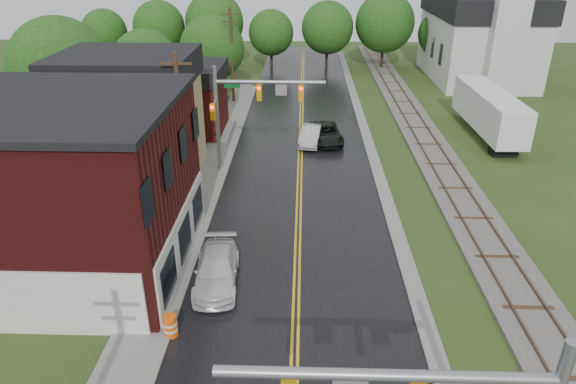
{
  "coord_description": "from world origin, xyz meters",
  "views": [
    {
      "loc": [
        0.23,
        -5.98,
        14.27
      ],
      "look_at": [
        -0.49,
        16.25,
        3.5
      ],
      "focal_mm": 32.0,
      "sensor_mm": 36.0,
      "label": 1
    }
  ],
  "objects_px": {
    "brick_building": "(28,187)",
    "construction_barrel": "(171,326)",
    "sedan_silver": "(311,135)",
    "utility_pole_c": "(232,54)",
    "utility_pole_b": "(182,128)",
    "pickup_white": "(217,270)",
    "semi_trailer": "(489,110)",
    "tree_left_b": "(63,71)",
    "church": "(483,28)",
    "traffic_signal_far": "(248,100)",
    "tree_left_e": "(214,49)",
    "suv_dark": "(326,133)",
    "tree_left_c": "(148,65)"
  },
  "relations": [
    {
      "from": "traffic_signal_far",
      "to": "sedan_silver",
      "type": "height_order",
      "value": "traffic_signal_far"
    },
    {
      "from": "sedan_silver",
      "to": "construction_barrel",
      "type": "bearing_deg",
      "value": -96.92
    },
    {
      "from": "utility_pole_b",
      "to": "tree_left_c",
      "type": "bearing_deg",
      "value": 111.49
    },
    {
      "from": "utility_pole_c",
      "to": "tree_left_e",
      "type": "relative_size",
      "value": 1.1
    },
    {
      "from": "utility_pole_b",
      "to": "semi_trailer",
      "type": "relative_size",
      "value": 0.78
    },
    {
      "from": "brick_building",
      "to": "utility_pole_c",
      "type": "relative_size",
      "value": 1.59
    },
    {
      "from": "pickup_white",
      "to": "suv_dark",
      "type": "bearing_deg",
      "value": 69.34
    },
    {
      "from": "tree_left_b",
      "to": "utility_pole_c",
      "type": "bearing_deg",
      "value": 47.61
    },
    {
      "from": "tree_left_e",
      "to": "semi_trailer",
      "type": "distance_m",
      "value": 26.68
    },
    {
      "from": "church",
      "to": "traffic_signal_far",
      "type": "distance_m",
      "value": 35.59
    },
    {
      "from": "tree_left_c",
      "to": "suv_dark",
      "type": "height_order",
      "value": "tree_left_c"
    },
    {
      "from": "utility_pole_b",
      "to": "pickup_white",
      "type": "height_order",
      "value": "utility_pole_b"
    },
    {
      "from": "utility_pole_c",
      "to": "pickup_white",
      "type": "height_order",
      "value": "utility_pole_c"
    },
    {
      "from": "traffic_signal_far",
      "to": "construction_barrel",
      "type": "xyz_separation_m",
      "value": [
        -1.53,
        -17.0,
        -4.49
      ]
    },
    {
      "from": "tree_left_b",
      "to": "tree_left_e",
      "type": "distance_m",
      "value": 16.67
    },
    {
      "from": "utility_pole_b",
      "to": "tree_left_b",
      "type": "bearing_deg",
      "value": 138.14
    },
    {
      "from": "utility_pole_c",
      "to": "suv_dark",
      "type": "height_order",
      "value": "utility_pole_c"
    },
    {
      "from": "tree_left_e",
      "to": "sedan_silver",
      "type": "xyz_separation_m",
      "value": [
        9.65,
        -13.59,
        -4.11
      ]
    },
    {
      "from": "church",
      "to": "tree_left_b",
      "type": "xyz_separation_m",
      "value": [
        -37.85,
        -21.84,
        -0.12
      ]
    },
    {
      "from": "tree_left_b",
      "to": "brick_building",
      "type": "bearing_deg",
      "value": -72.39
    },
    {
      "from": "brick_building",
      "to": "utility_pole_b",
      "type": "xyz_separation_m",
      "value": [
        5.68,
        7.0,
        0.57
      ]
    },
    {
      "from": "utility_pole_b",
      "to": "utility_pole_c",
      "type": "height_order",
      "value": "same"
    },
    {
      "from": "traffic_signal_far",
      "to": "utility_pole_c",
      "type": "distance_m",
      "value": 17.33
    },
    {
      "from": "suv_dark",
      "to": "construction_barrel",
      "type": "bearing_deg",
      "value": -113.92
    },
    {
      "from": "tree_left_c",
      "to": "pickup_white",
      "type": "bearing_deg",
      "value": -68.87
    },
    {
      "from": "sedan_silver",
      "to": "semi_trailer",
      "type": "xyz_separation_m",
      "value": [
        14.39,
        2.3,
        1.49
      ]
    },
    {
      "from": "tree_left_e",
      "to": "sedan_silver",
      "type": "height_order",
      "value": "tree_left_e"
    },
    {
      "from": "church",
      "to": "tree_left_b",
      "type": "bearing_deg",
      "value": -150.01
    },
    {
      "from": "utility_pole_b",
      "to": "construction_barrel",
      "type": "xyz_separation_m",
      "value": [
        1.8,
        -12.0,
        -4.23
      ]
    },
    {
      "from": "traffic_signal_far",
      "to": "tree_left_e",
      "type": "relative_size",
      "value": 0.9
    },
    {
      "from": "brick_building",
      "to": "sedan_silver",
      "type": "xyz_separation_m",
      "value": [
        13.28,
        17.31,
        -3.45
      ]
    },
    {
      "from": "tree_left_b",
      "to": "suv_dark",
      "type": "xyz_separation_m",
      "value": [
        19.83,
        0.91,
        -5.02
      ]
    },
    {
      "from": "sedan_silver",
      "to": "semi_trailer",
      "type": "height_order",
      "value": "semi_trailer"
    },
    {
      "from": "suv_dark",
      "to": "sedan_silver",
      "type": "distance_m",
      "value": 1.29
    },
    {
      "from": "utility_pole_c",
      "to": "suv_dark",
      "type": "distance_m",
      "value": 14.79
    },
    {
      "from": "suv_dark",
      "to": "pickup_white",
      "type": "relative_size",
      "value": 1.06
    },
    {
      "from": "brick_building",
      "to": "tree_left_b",
      "type": "relative_size",
      "value": 1.48
    },
    {
      "from": "utility_pole_c",
      "to": "semi_trailer",
      "type": "xyz_separation_m",
      "value": [
        21.99,
        -9.39,
        -2.53
      ]
    },
    {
      "from": "suv_dark",
      "to": "traffic_signal_far",
      "type": "bearing_deg",
      "value": -140.1
    },
    {
      "from": "semi_trailer",
      "to": "construction_barrel",
      "type": "bearing_deg",
      "value": -129.36
    },
    {
      "from": "sedan_silver",
      "to": "utility_pole_c",
      "type": "bearing_deg",
      "value": 130.68
    },
    {
      "from": "utility_pole_c",
      "to": "semi_trailer",
      "type": "height_order",
      "value": "utility_pole_c"
    },
    {
      "from": "brick_building",
      "to": "traffic_signal_far",
      "type": "relative_size",
      "value": 1.95
    },
    {
      "from": "suv_dark",
      "to": "tree_left_e",
      "type": "bearing_deg",
      "value": 122.72
    },
    {
      "from": "brick_building",
      "to": "tree_left_b",
      "type": "distance_m",
      "value": 17.8
    },
    {
      "from": "construction_barrel",
      "to": "sedan_silver",
      "type": "bearing_deg",
      "value": 75.43
    },
    {
      "from": "brick_building",
      "to": "construction_barrel",
      "type": "xyz_separation_m",
      "value": [
        7.48,
        -5.0,
        -3.66
      ]
    },
    {
      "from": "construction_barrel",
      "to": "traffic_signal_far",
      "type": "bearing_deg",
      "value": 84.85
    },
    {
      "from": "semi_trailer",
      "to": "church",
      "type": "bearing_deg",
      "value": 75.87
    },
    {
      "from": "tree_left_e",
      "to": "sedan_silver",
      "type": "distance_m",
      "value": 17.16
    }
  ]
}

